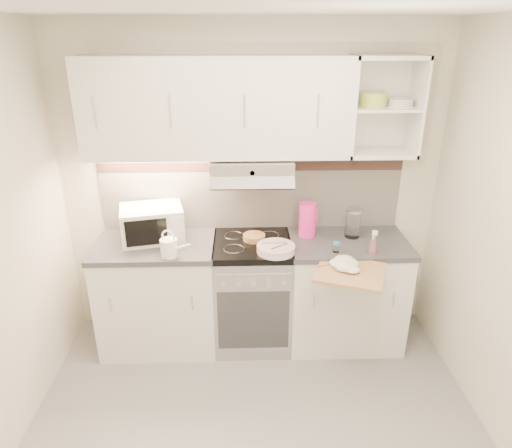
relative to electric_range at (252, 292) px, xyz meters
name	(u,v)px	position (x,y,z in m)	size (l,w,h in m)	color
ground	(257,447)	(0.00, -1.10, -0.45)	(3.00, 3.00, 0.00)	gray
room_shell	(256,181)	(0.00, -0.73, 1.18)	(3.04, 2.84, 2.52)	beige
base_cabinet_left	(160,296)	(-0.75, 0.00, -0.02)	(0.90, 0.60, 0.86)	white
worktop_left	(155,246)	(-0.75, 0.00, 0.43)	(0.92, 0.62, 0.04)	#47474C
base_cabinet_right	(344,293)	(0.75, 0.00, -0.02)	(0.90, 0.60, 0.86)	white
worktop_right	(348,243)	(0.75, 0.00, 0.43)	(0.92, 0.62, 0.04)	#47474C
electric_range	(252,292)	(0.00, 0.00, 0.00)	(0.60, 0.60, 0.90)	#B7B7BC
microwave	(152,223)	(-0.77, 0.09, 0.58)	(0.53, 0.44, 0.26)	white
watering_can	(170,247)	(-0.60, -0.22, 0.52)	(0.23, 0.14, 0.21)	white
plate_stack	(276,249)	(0.17, -0.18, 0.48)	(0.28, 0.28, 0.06)	silver
bread_loaf	(254,237)	(0.02, 0.04, 0.47)	(0.17, 0.17, 0.04)	olive
pink_pitcher	(307,220)	(0.44, 0.11, 0.59)	(0.15, 0.14, 0.27)	#FF2B9B
glass_jar	(353,223)	(0.79, 0.07, 0.57)	(0.12, 0.12, 0.23)	white
spice_jar	(336,247)	(0.61, -0.19, 0.49)	(0.05, 0.05, 0.08)	silver
spray_bottle	(373,244)	(0.87, -0.22, 0.52)	(0.07, 0.07, 0.19)	pink
cutting_board	(350,273)	(0.66, -0.46, 0.42)	(0.45, 0.41, 0.02)	tan
dish_towel	(345,265)	(0.63, -0.43, 0.47)	(0.26, 0.22, 0.07)	white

